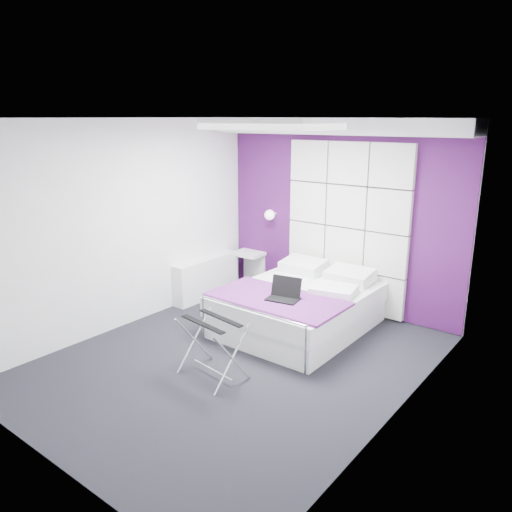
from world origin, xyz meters
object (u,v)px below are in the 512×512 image
at_px(wall_lamp, 271,214).
at_px(laptop, 285,294).
at_px(radiator, 206,278).
at_px(bed, 299,307).
at_px(luggage_rack, 213,348).
at_px(nightstand, 249,254).

bearing_deg(wall_lamp, laptop, -48.33).
bearing_deg(radiator, laptop, -17.56).
xyz_separation_m(bed, luggage_rack, (-0.02, -1.59, 0.02)).
bearing_deg(bed, radiator, 175.55).
bearing_deg(wall_lamp, bed, -39.22).
bearing_deg(laptop, wall_lamp, 120.81).
bearing_deg(luggage_rack, radiator, 143.08).
relative_size(radiator, bed, 0.62).
height_order(bed, nightstand, bed).
height_order(wall_lamp, nightstand, wall_lamp).
xyz_separation_m(wall_lamp, laptop, (1.19, -1.34, -0.61)).
xyz_separation_m(radiator, nightstand, (0.24, 0.72, 0.26)).
bearing_deg(bed, nightstand, 150.26).
height_order(wall_lamp, bed, wall_lamp).
xyz_separation_m(radiator, laptop, (1.83, -0.58, 0.31)).
height_order(radiator, nightstand, radiator).
height_order(wall_lamp, laptop, wall_lamp).
bearing_deg(luggage_rack, wall_lamp, 121.60).
distance_m(radiator, nightstand, 0.80).
xyz_separation_m(luggage_rack, laptop, (0.12, 1.14, 0.30)).
xyz_separation_m(wall_lamp, luggage_rack, (1.08, -2.48, -0.91)).
bearing_deg(nightstand, radiator, -108.43).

